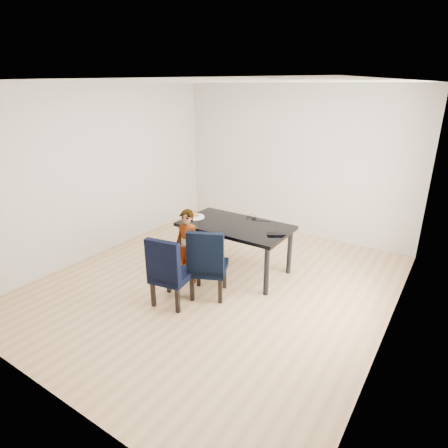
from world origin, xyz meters
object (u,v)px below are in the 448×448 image
Objects in this scene: chair_right at (209,262)px; plate at (195,217)px; dining_table at (235,248)px; child at (187,247)px; laptop at (278,233)px; chair_left at (172,270)px.

plate is (-0.75, 0.70, 0.27)m from chair_right.
dining_table is 0.77m from child.
chair_left is at bearing 20.19° from laptop.
dining_table is at bearing 57.93° from child.
dining_table is 0.79m from chair_right.
child is at bearing -1.59° from laptop.
chair_right reaches higher than plate.
laptop is at bearing 27.81° from chair_right.
plate is at bearing 103.30° from chair_left.
chair_left is at bearing -99.68° from dining_table.
chair_right is at bearing -84.75° from dining_table.
plate is at bearing -173.42° from dining_table.
plate is (-0.68, -0.08, 0.38)m from dining_table.
plate is at bearing 112.23° from chair_right.
plate is (-0.30, 0.57, 0.22)m from child.
child reaches higher than chair_left.
child is at bearing 139.34° from chair_right.
laptop is (0.61, 0.79, 0.28)m from chair_right.
laptop is at bearing 30.41° from child.
child is 3.71× the size of plate.
chair_left is 0.58m from child.
child is at bearing -120.43° from dining_table.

